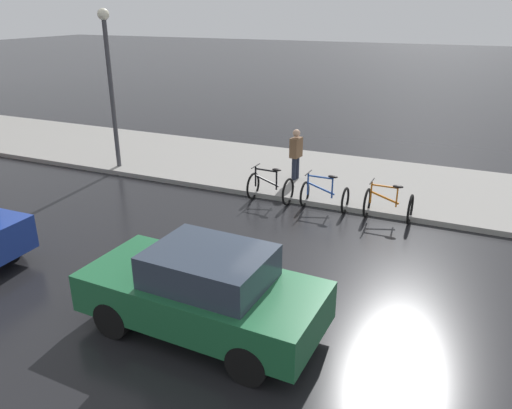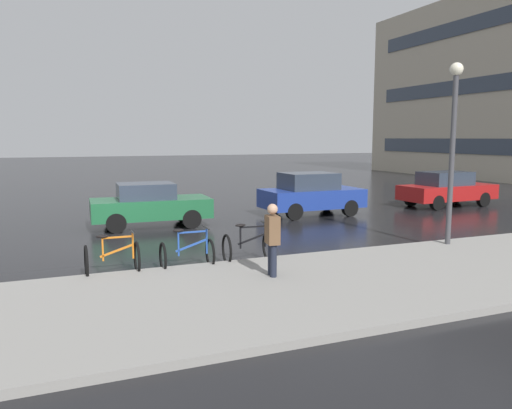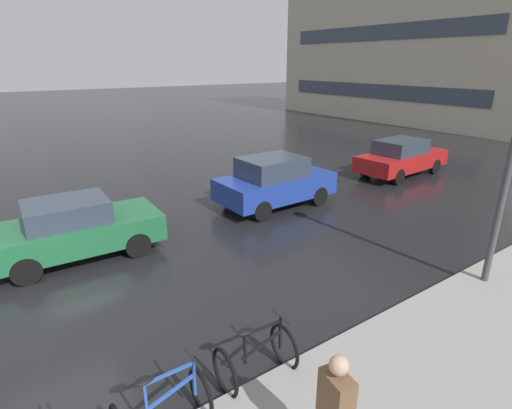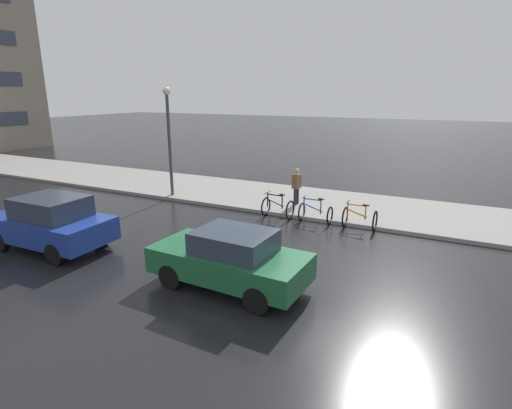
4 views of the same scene
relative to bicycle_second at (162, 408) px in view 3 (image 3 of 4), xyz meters
The scene contains 7 objects.
ground_plane 3.67m from the bicycle_second, 166.45° to the right, with size 140.00×140.00×0.00m, color black.
bicycle_second is the anchor object (origin of this frame).
bicycle_third 1.52m from the bicycle_second, 92.47° to the left, with size 0.79×1.15×0.98m.
car_green 5.96m from the bicycle_second, behind, with size 1.90×4.01×1.50m.
car_blue 9.01m from the bicycle_second, 133.43° to the left, with size 1.98×3.94×1.67m.
car_red 14.67m from the bicycle_second, 114.89° to the left, with size 1.97×4.45×1.54m.
building_facade_side 34.72m from the bicycle_second, 120.89° to the left, with size 22.17×8.48×13.37m.
Camera 3 is at (7.49, -0.41, 4.60)m, focal length 28.00 mm.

